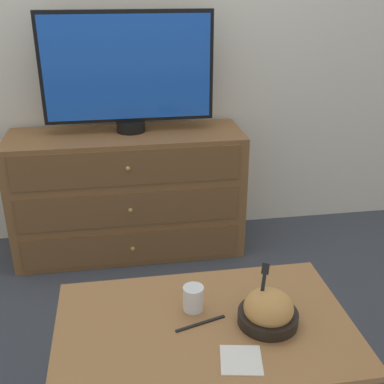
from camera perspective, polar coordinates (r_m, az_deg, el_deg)
name	(u,v)px	position (r m, az deg, el deg)	size (l,w,h in m)	color
ground_plane	(129,229)	(3.20, -7.48, -4.37)	(12.00, 12.00, 0.00)	#383D47
wall_back	(116,20)	(2.85, -8.97, 19.53)	(12.00, 0.05, 2.60)	silver
dresser	(129,194)	(2.82, -7.50, -0.21)	(1.31, 0.45, 0.72)	brown
tv	(128,71)	(2.66, -7.61, 14.05)	(0.92, 0.16, 0.64)	black
coffee_table	(204,340)	(1.66, 1.48, -17.18)	(0.96, 0.61, 0.48)	#9E6B3D
takeout_bowl	(268,311)	(1.62, 9.03, -13.74)	(0.20, 0.20, 0.20)	black
drink_cup	(193,300)	(1.66, 0.16, -12.63)	(0.07, 0.07, 0.09)	#9E6638
napkin	(241,360)	(1.51, 5.84, -19.20)	(0.14, 0.14, 0.00)	white
knife	(201,324)	(1.62, 1.02, -15.32)	(0.17, 0.06, 0.01)	black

